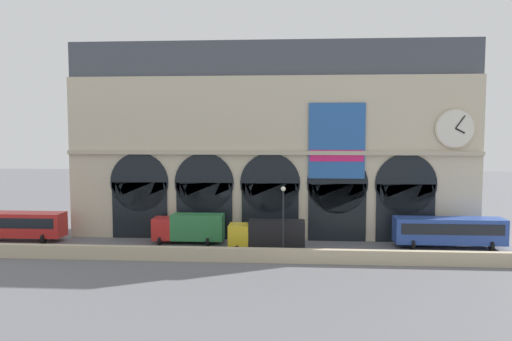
% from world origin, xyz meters
% --- Properties ---
extents(ground_plane, '(200.00, 200.00, 0.00)m').
position_xyz_m(ground_plane, '(0.00, 0.00, 0.00)').
color(ground_plane, slate).
extents(quay_parapet_wall, '(90.00, 0.70, 1.29)m').
position_xyz_m(quay_parapet_wall, '(0.00, -4.43, 0.65)').
color(quay_parapet_wall, '#BCAD8C').
rests_on(quay_parapet_wall, ground).
extents(station_building, '(45.05, 5.82, 21.79)m').
position_xyz_m(station_building, '(0.03, 7.70, 10.62)').
color(station_building, beige).
rests_on(station_building, ground).
extents(bus_westmost, '(11.00, 3.25, 3.10)m').
position_xyz_m(bus_westmost, '(-27.87, 2.65, 1.78)').
color(bus_westmost, red).
rests_on(bus_westmost, ground).
extents(box_truck_midwest, '(7.50, 2.91, 3.12)m').
position_xyz_m(box_truck_midwest, '(-8.50, 2.75, 1.70)').
color(box_truck_midwest, red).
rests_on(box_truck_midwest, ground).
extents(box_truck_center, '(7.50, 2.91, 3.12)m').
position_xyz_m(box_truck_center, '(0.01, -0.44, 1.70)').
color(box_truck_center, gold).
rests_on(box_truck_center, ground).
extents(bus_east, '(11.00, 3.25, 3.10)m').
position_xyz_m(bus_east, '(18.42, 2.52, 1.78)').
color(bus_east, '#28479E').
rests_on(bus_east, ground).
extents(street_lamp_quayside, '(0.44, 0.44, 6.90)m').
position_xyz_m(street_lamp_quayside, '(1.58, -3.63, 4.41)').
color(street_lamp_quayside, black).
rests_on(street_lamp_quayside, ground).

